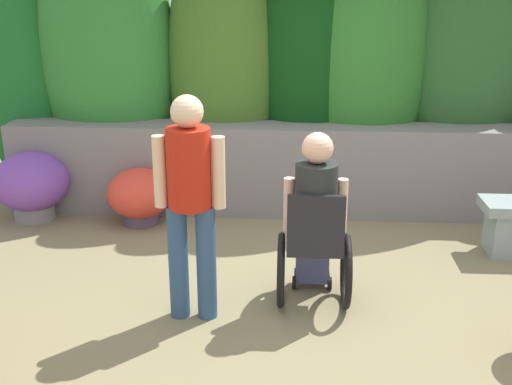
{
  "coord_description": "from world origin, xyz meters",
  "views": [
    {
      "loc": [
        0.03,
        -4.24,
        2.32
      ],
      "look_at": [
        -0.24,
        0.08,
        0.85
      ],
      "focal_mm": 44.07,
      "sensor_mm": 36.0,
      "label": 1
    }
  ],
  "objects_px": {
    "person_standing_companion": "(190,195)",
    "flower_pot_small_foreground": "(140,196)",
    "flower_pot_red_accent": "(32,185)",
    "person_in_wheelchair": "(315,226)"
  },
  "relations": [
    {
      "from": "person_standing_companion",
      "to": "flower_pot_red_accent",
      "type": "xyz_separation_m",
      "value": [
        -1.93,
        1.84,
        -0.56
      ]
    },
    {
      "from": "person_in_wheelchair",
      "to": "flower_pot_small_foreground",
      "type": "distance_m",
      "value": 2.29
    },
    {
      "from": "flower_pot_red_accent",
      "to": "flower_pot_small_foreground",
      "type": "xyz_separation_m",
      "value": [
        1.12,
        -0.06,
        -0.07
      ]
    },
    {
      "from": "person_in_wheelchair",
      "to": "flower_pot_red_accent",
      "type": "xyz_separation_m",
      "value": [
        -2.79,
        1.58,
        -0.26
      ]
    },
    {
      "from": "flower_pot_red_accent",
      "to": "flower_pot_small_foreground",
      "type": "distance_m",
      "value": 1.12
    },
    {
      "from": "person_in_wheelchair",
      "to": "flower_pot_red_accent",
      "type": "relative_size",
      "value": 1.76
    },
    {
      "from": "person_in_wheelchair",
      "to": "flower_pot_red_accent",
      "type": "bearing_deg",
      "value": 155.87
    },
    {
      "from": "person_in_wheelchair",
      "to": "flower_pot_small_foreground",
      "type": "height_order",
      "value": "person_in_wheelchair"
    },
    {
      "from": "person_standing_companion",
      "to": "flower_pot_small_foreground",
      "type": "bearing_deg",
      "value": 114.05
    },
    {
      "from": "person_standing_companion",
      "to": "flower_pot_small_foreground",
      "type": "height_order",
      "value": "person_standing_companion"
    }
  ]
}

